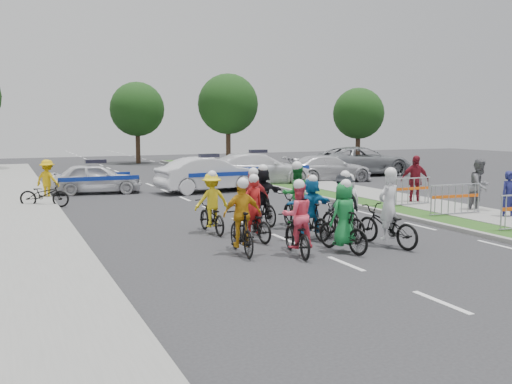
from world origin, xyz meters
name	(u,v)px	position (x,y,z in m)	size (l,w,h in m)	color
ground	(346,264)	(0.00, 0.00, 0.00)	(90.00, 90.00, 0.00)	#28282B
curb_right	(392,214)	(5.10, 5.00, 0.06)	(0.20, 60.00, 0.12)	gray
grass_strip	(409,213)	(5.80, 5.00, 0.06)	(1.20, 60.00, 0.11)	#294D18
sidewalk_right	(449,209)	(7.60, 5.00, 0.07)	(2.40, 60.00, 0.13)	gray
sidewalk_left	(20,243)	(-6.50, 5.00, 0.07)	(3.00, 60.00, 0.13)	gray
rider_0	(387,220)	(1.97, 1.15, 0.66)	(1.04, 2.06, 2.01)	black
rider_1	(343,224)	(0.60, 1.04, 0.69)	(0.82, 1.75, 1.78)	black
rider_2	(297,227)	(-0.57, 1.22, 0.67)	(0.92, 1.85, 1.81)	black
rider_3	(242,225)	(-1.72, 1.84, 0.71)	(0.95, 1.78, 1.84)	black
rider_4	(343,212)	(1.54, 2.52, 0.71)	(1.08, 1.86, 1.84)	black
rider_5	(311,212)	(0.64, 2.69, 0.74)	(1.43, 1.70, 1.74)	black
rider_6	(252,218)	(-0.84, 3.19, 0.59)	(0.84, 1.81, 1.78)	black
rider_7	(348,208)	(2.21, 3.32, 0.66)	(0.77, 1.64, 1.67)	black
rider_8	(295,204)	(0.99, 4.22, 0.74)	(0.93, 2.04, 2.00)	black
rider_9	(252,207)	(-0.39, 4.22, 0.72)	(0.97, 1.82, 1.86)	black
rider_10	(212,209)	(-1.48, 4.62, 0.70)	(1.01, 1.77, 1.79)	black
rider_11	(262,199)	(0.37, 5.21, 0.78)	(1.51, 1.80, 1.86)	black
police_car_0	(96,178)	(-3.01, 15.46, 0.67)	(1.59, 3.96, 1.35)	silver
police_car_1	(209,175)	(1.77, 13.99, 0.78)	(1.66, 4.76, 1.57)	silver
police_car_2	(258,169)	(5.05, 15.80, 0.81)	(2.27, 5.58, 1.62)	silver
civilian_sedan	(328,169)	(9.12, 15.70, 0.70)	(1.96, 4.81, 1.40)	silver
civilian_suv	(361,161)	(12.87, 18.15, 0.86)	(2.84, 6.16, 1.71)	gray
spectator_0	(509,196)	(7.93, 2.74, 0.79)	(0.58, 0.38, 1.59)	navy
spectator_1	(480,186)	(8.19, 4.23, 0.94)	(0.91, 0.71, 1.87)	slate
spectator_2	(415,180)	(7.48, 6.75, 0.95)	(1.11, 0.46, 1.89)	maroon
marshal_hiviz	(48,179)	(-5.13, 14.24, 0.81)	(1.05, 0.60, 1.63)	gold
barrier_1	(455,201)	(6.70, 3.80, 0.56)	(2.00, 0.50, 1.12)	#A5A8AD
barrier_2	(408,193)	(6.70, 6.17, 0.56)	(2.00, 0.50, 1.12)	#A5A8AD
cone_0	(303,195)	(3.81, 8.89, 0.34)	(0.40, 0.40, 0.70)	#F24C0C
cone_1	(309,182)	(6.40, 13.02, 0.34)	(0.40, 0.40, 0.70)	#F24C0C
parked_bike	(44,194)	(-5.43, 11.90, 0.48)	(0.64, 1.83, 0.96)	black
tree_1	(228,104)	(9.00, 30.00, 4.54)	(4.55, 4.55, 6.82)	#382619
tree_2	(358,114)	(18.00, 26.00, 3.83)	(3.85, 3.85, 5.77)	#382619
tree_4	(137,109)	(3.00, 34.00, 4.19)	(4.20, 4.20, 6.30)	#382619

